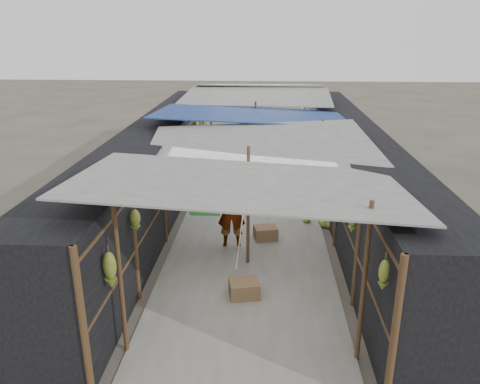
% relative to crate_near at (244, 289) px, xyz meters
% --- Properties ---
extents(ground, '(80.00, 80.00, 0.00)m').
position_rel_crate_near_xyz_m(ground, '(0.02, -1.65, -0.16)').
color(ground, '#6B6356').
rests_on(ground, ground).
extents(aisle_slab, '(3.60, 16.00, 0.02)m').
position_rel_crate_near_xyz_m(aisle_slab, '(0.02, 4.85, -0.15)').
color(aisle_slab, '#9E998E').
rests_on(aisle_slab, ground).
extents(stall_left, '(1.40, 15.00, 2.30)m').
position_rel_crate_near_xyz_m(stall_left, '(-2.68, 4.85, 0.99)').
color(stall_left, black).
rests_on(stall_left, ground).
extents(stall_right, '(1.40, 15.00, 2.30)m').
position_rel_crate_near_xyz_m(stall_right, '(2.72, 4.85, 0.99)').
color(stall_right, black).
rests_on(stall_right, ground).
extents(crate_near, '(0.62, 0.54, 0.33)m').
position_rel_crate_near_xyz_m(crate_near, '(0.00, 0.00, 0.00)').
color(crate_near, '#97734D').
rests_on(crate_near, ground).
extents(crate_mid, '(0.61, 0.53, 0.32)m').
position_rel_crate_near_xyz_m(crate_mid, '(0.39, 2.59, -0.00)').
color(crate_mid, '#97734D').
rests_on(crate_mid, ground).
extents(crate_back, '(0.54, 0.48, 0.29)m').
position_rel_crate_near_xyz_m(crate_back, '(-0.95, 4.85, -0.02)').
color(crate_back, '#97734D').
rests_on(crate_back, ground).
extents(black_basin, '(0.67, 0.67, 0.20)m').
position_rel_crate_near_xyz_m(black_basin, '(1.58, 8.84, -0.06)').
color(black_basin, black).
rests_on(black_basin, ground).
extents(vendor_elderly, '(0.66, 0.45, 1.76)m').
position_rel_crate_near_xyz_m(vendor_elderly, '(-0.40, 2.19, 0.71)').
color(vendor_elderly, silver).
rests_on(vendor_elderly, ground).
extents(shopper_blue, '(0.89, 0.85, 1.45)m').
position_rel_crate_near_xyz_m(shopper_blue, '(-0.07, 7.79, 0.56)').
color(shopper_blue, navy).
rests_on(shopper_blue, ground).
extents(vendor_seated, '(0.40, 0.57, 0.81)m').
position_rel_crate_near_xyz_m(vendor_seated, '(1.04, 4.76, 0.24)').
color(vendor_seated, '#433F3A').
rests_on(vendor_seated, ground).
extents(market_canopy, '(5.62, 15.20, 2.77)m').
position_rel_crate_near_xyz_m(market_canopy, '(0.04, 5.18, 2.24)').
color(market_canopy, brown).
rests_on(market_canopy, ground).
extents(hanging_bananas, '(3.96, 14.28, 0.83)m').
position_rel_crate_near_xyz_m(hanging_bananas, '(-0.17, 4.45, 1.53)').
color(hanging_bananas, olive).
rests_on(hanging_bananas, ground).
extents(floor_bananas, '(3.98, 6.60, 0.33)m').
position_rel_crate_near_xyz_m(floor_bananas, '(0.37, 6.67, -0.02)').
color(floor_bananas, gold).
rests_on(floor_bananas, ground).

